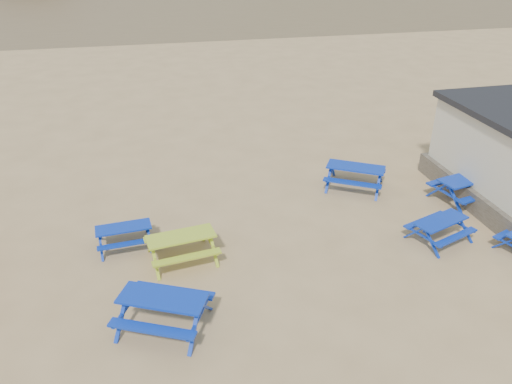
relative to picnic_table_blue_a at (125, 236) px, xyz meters
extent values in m
plane|color=tan|center=(4.13, -0.92, -0.33)|extent=(400.00, 400.00, 0.00)
plane|color=brown|center=(4.13, 54.08, -0.32)|extent=(400.00, 400.00, 0.00)
cube|color=#07279D|center=(0.00, 0.00, 0.30)|extent=(1.60, 0.73, 0.04)
cube|color=#07279D|center=(-0.04, 0.52, 0.06)|extent=(1.57, 0.34, 0.04)
cube|color=#07279D|center=(0.04, -0.52, 0.06)|extent=(1.57, 0.34, 0.04)
cube|color=#07279D|center=(7.96, 1.97, 0.48)|extent=(2.10, 1.70, 0.06)
cube|color=#07279D|center=(8.31, 2.54, 0.17)|extent=(1.84, 1.27, 0.06)
cube|color=#07279D|center=(7.61, 1.41, 0.17)|extent=(1.84, 1.27, 0.06)
cube|color=#07279D|center=(11.24, 0.23, 0.51)|extent=(2.19, 1.25, 0.06)
cube|color=#07279D|center=(11.08, 0.90, 0.19)|extent=(2.07, 0.75, 0.06)
cube|color=#07279D|center=(11.40, -0.44, 0.19)|extent=(2.07, 0.75, 0.06)
cube|color=#07279D|center=(0.90, -3.60, 0.48)|extent=(2.14, 1.57, 0.06)
cube|color=#07279D|center=(1.19, -3.00, 0.17)|extent=(1.92, 1.12, 0.06)
cube|color=#07279D|center=(0.61, -4.20, 0.17)|extent=(1.92, 1.12, 0.06)
cube|color=#07279D|center=(9.05, -1.78, 0.35)|extent=(1.78, 1.16, 0.05)
cube|color=#07279D|center=(8.87, -1.26, 0.09)|extent=(1.65, 0.77, 0.05)
cube|color=#07279D|center=(9.23, -2.31, 0.09)|extent=(1.65, 0.77, 0.05)
cube|color=#07279D|center=(11.05, -2.33, 0.06)|extent=(1.52, 0.73, 0.04)
cube|color=#B6C21D|center=(1.55, -1.04, 0.43)|extent=(1.95, 0.98, 0.05)
cube|color=#B6C21D|center=(1.47, -0.43, 0.14)|extent=(1.88, 0.52, 0.05)
cube|color=#B6C21D|center=(1.64, -1.66, 0.14)|extent=(1.88, 0.52, 0.05)
camera|label=1|loc=(0.98, -12.68, 7.88)|focal=35.00mm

